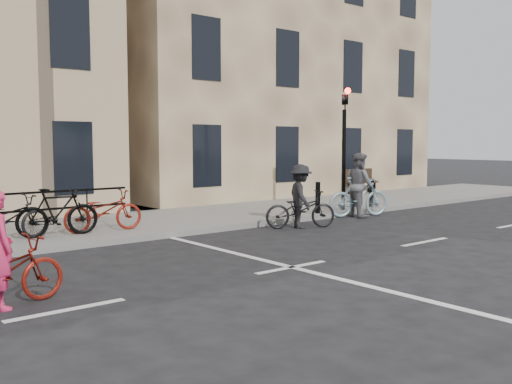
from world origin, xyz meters
TOP-DOWN VIEW (x-y plane):
  - ground at (0.00, 0.00)m, footprint 120.00×120.00m
  - building_east at (9.00, 13.00)m, footprint 14.00×10.00m
  - traffic_light at (6.20, 4.34)m, footprint 0.18×0.30m
  - bollard_east at (5.00, 4.25)m, footprint 0.14×0.14m
  - bollard_west at (7.40, 4.25)m, footprint 0.14×0.14m
  - bench at (11.00, 7.73)m, footprint 1.60×0.41m
  - cyclist_grey at (6.20, 3.73)m, footprint 2.02×1.14m
  - cyclist_dark at (3.31, 3.22)m, footprint 1.92×1.37m

SIDE VIEW (x-z plane):
  - ground at x=0.00m, z-range 0.00..0.00m
  - bollard_east at x=5.00m, z-range 0.15..1.05m
  - bollard_west at x=7.40m, z-range 0.15..1.05m
  - cyclist_dark at x=3.31m, z-range -0.17..1.46m
  - bench at x=11.00m, z-range 0.19..1.16m
  - cyclist_grey at x=6.20m, z-range -0.18..1.71m
  - traffic_light at x=6.20m, z-range 0.50..4.40m
  - building_east at x=9.00m, z-range 0.15..12.15m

